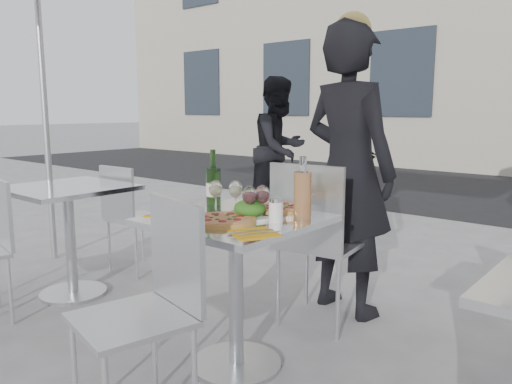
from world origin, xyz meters
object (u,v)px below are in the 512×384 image
Objects in this scene: chair_far at (315,232)px; sugar_shaker at (276,210)px; wineglass_red_a at (250,196)px; wine_bottle at (213,185)px; woman_diner at (348,171)px; pizza_near at (223,220)px; chair_near at (153,294)px; wineglass_white_a at (216,190)px; main_table at (236,260)px; pedestrian_a at (280,149)px; wineglass_white_b at (236,190)px; carafe at (302,194)px; napkin_left at (170,215)px; salad_plate at (250,210)px; wineglass_red_b at (262,196)px; side_table_left at (69,217)px; side_chair_lfar at (129,210)px; napkin_right at (254,233)px; pizza_far at (280,210)px.

chair_far is 8.96× the size of sugar_shaker.
wineglass_red_a is (0.05, -0.63, 0.29)m from chair_far.
wine_bottle reaches higher than sugar_shaker.
woman_diner is 1.09m from pizza_near.
wineglass_white_a is (-0.18, 0.54, 0.33)m from chair_near.
pedestrian_a reaches higher than main_table.
pizza_near is 0.24m from wineglass_white_b.
napkin_left is at bearing -148.12° from carafe.
wineglass_red_b is at bearing 13.15° from salad_plate.
salad_plate reaches higher than side_table_left.
wineglass_white_a is at bearing 62.76° from napkin_left.
wineglass_red_a is (0.07, 0.51, 0.33)m from chair_near.
pizza_near reaches higher than main_table.
sugar_shaker is 0.37m from wineglass_white_a.
wine_bottle is (-0.29, 0.23, 0.10)m from pizza_near.
side_chair_lfar is 3.43× the size of napkin_right.
side_chair_lfar is (-0.08, 0.54, -0.05)m from side_table_left.
woman_diner reaches higher than wine_bottle.
pizza_far is at bearing 160.07° from carafe.
wineglass_white_b and wineglass_red_b have the same top height.
wineglass_white_a is at bearing -178.07° from sugar_shaker.
pedestrian_a is at bearing 121.02° from wine_bottle.
pedestrian_a reaches higher than wineglass_white_b.
main_table is 0.84× the size of chair_near.
pizza_near is at bearing -120.73° from wineglass_red_b.
pedestrian_a is at bearing -84.30° from side_chair_lfar.
chair_far reaches higher than chair_near.
wineglass_red_a reaches higher than salad_plate.
wineglass_red_b is at bearing 104.28° from woman_diner.
side_table_left is 4.76× the size of wineglass_white_b.
side_table_left is 1.55m from pizza_near.
sugar_shaker is (0.16, -0.93, -0.08)m from woman_diner.
side_table_left is at bearing 180.00° from main_table.
chair_far is at bearing 116.71° from carafe.
chair_near is at bearing -87.31° from main_table.
woman_diner reaches higher than napkin_left.
salad_plate is at bearing 160.97° from side_chair_lfar.
side_table_left is 0.78× the size of chair_far.
pizza_near is 1.90× the size of wineglass_white_a.
wine_bottle reaches higher than salad_plate.
wineglass_white_b is at bearing 171.86° from sugar_shaker.
napkin_right is at bearing -90.49° from carafe.
chair_near is at bearing 98.66° from woman_diner.
wineglass_red_b is 0.46m from napkin_left.
side_table_left is 1.81m from carafe.
salad_plate is 0.90× the size of napkin_right.
chair_near is 0.51× the size of woman_diner.
woman_diner reaches higher than napkin_right.
chair_far is 0.87m from napkin_left.
wineglass_white_a is at bearing -178.87° from napkin_right.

